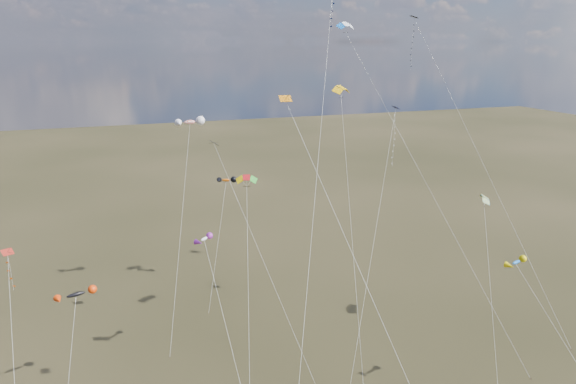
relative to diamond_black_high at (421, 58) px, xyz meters
name	(u,v)px	position (x,y,z in m)	size (l,w,h in m)	color
diamond_black_high	(421,58)	(0.00, 0.00, 0.00)	(9.69, 25.00, 38.12)	black
diamond_navy_tall	(329,46)	(-18.63, -11.95, 1.69)	(14.96, 27.50, 40.33)	#0C2053
diamond_black_mid	(239,202)	(-27.59, -8.30, -15.18)	(7.35, 16.93, 23.83)	black
diamond_red_low	(11,278)	(-50.98, -9.79, -20.08)	(1.31, 11.06, 15.29)	#A82418
diamond_navy_right	(392,146)	(-8.27, -7.93, -10.12)	(13.31, 16.19, 27.31)	#091050
diamond_orange_center	(343,230)	(-24.82, -29.63, -11.22)	(7.84, 23.70, 30.63)	orange
parafoil_yellow	(342,89)	(-15.80, -9.12, -2.93)	(5.21, 17.28, 30.48)	#D39806
parafoil_blue_white	(347,27)	(-11.76, -1.47, 3.88)	(12.88, 25.24, 37.43)	blue
parafoil_striped	(485,198)	(0.79, -14.45, -15.64)	(7.83, 14.36, 17.70)	yellow
parafoil_tricolor	(247,179)	(-27.98, -13.58, -11.12)	(5.20, 16.03, 22.21)	yellow
novelty_black_orange	(76,295)	(-45.21, -11.26, -22.17)	(3.76, 9.51, 10.98)	black
novelty_orange_black	(226,181)	(-25.65, 7.78, -16.91)	(6.18, 9.73, 16.34)	#D6560B
novelty_white_purple	(205,240)	(-31.86, -9.64, -18.62)	(2.64, 13.21, 14.54)	white
novelty_redwhite_stripe	(190,123)	(-30.41, 7.27, -8.32)	(7.71, 17.38, 25.11)	red
novelty_blue_yellow	(517,263)	(-4.95, -26.42, -18.15)	(5.78, 13.06, 15.01)	blue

